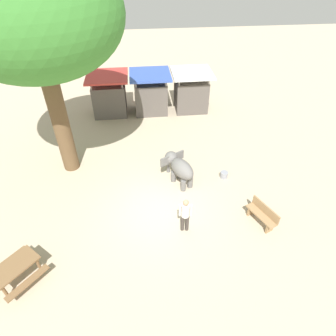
% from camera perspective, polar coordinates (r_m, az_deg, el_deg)
% --- Properties ---
extents(ground_plane, '(60.00, 60.00, 0.00)m').
position_cam_1_polar(ground_plane, '(12.48, -1.93, -8.10)').
color(ground_plane, '#BAA88C').
extents(elephant, '(1.59, 1.85, 1.32)m').
position_cam_1_polar(elephant, '(13.22, 2.27, 0.08)').
color(elephant, slate).
rests_on(elephant, ground_plane).
extents(person_handler, '(0.51, 0.32, 1.62)m').
position_cam_1_polar(person_handler, '(11.07, 3.42, -8.87)').
color(person_handler, '#3F3833').
rests_on(person_handler, ground_plane).
extents(shade_tree_main, '(6.62, 6.07, 9.25)m').
position_cam_1_polar(shade_tree_main, '(12.58, -25.12, 25.32)').
color(shade_tree_main, brown).
rests_on(shade_tree_main, ground_plane).
extents(wooden_bench, '(0.92, 1.44, 0.88)m').
position_cam_1_polar(wooden_bench, '(12.25, 18.11, -8.60)').
color(wooden_bench, '#9E7A51').
rests_on(wooden_bench, ground_plane).
extents(picnic_table_near, '(2.10, 2.11, 0.78)m').
position_cam_1_polar(picnic_table_near, '(11.23, -27.83, -17.26)').
color(picnic_table_near, brown).
rests_on(picnic_table_near, ground_plane).
extents(market_stall_red, '(2.50, 2.50, 2.52)m').
position_cam_1_polar(market_stall_red, '(19.16, -11.42, 13.59)').
color(market_stall_red, '#59514C').
rests_on(market_stall_red, ground_plane).
extents(market_stall_blue, '(2.50, 2.50, 2.52)m').
position_cam_1_polar(market_stall_blue, '(19.09, -3.41, 14.19)').
color(market_stall_blue, '#59514C').
rests_on(market_stall_blue, ground_plane).
extents(market_stall_white, '(2.50, 2.50, 2.52)m').
position_cam_1_polar(market_stall_white, '(19.37, 4.53, 14.52)').
color(market_stall_white, '#59514C').
rests_on(market_stall_white, ground_plane).
extents(feed_bucket, '(0.36, 0.36, 0.32)m').
position_cam_1_polar(feed_bucket, '(14.12, 10.95, -1.32)').
color(feed_bucket, gray).
rests_on(feed_bucket, ground_plane).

